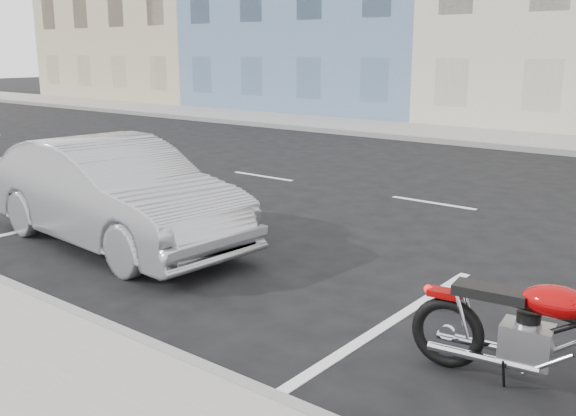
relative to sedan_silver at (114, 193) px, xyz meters
name	(u,v)px	position (x,y,z in m)	size (l,w,h in m)	color
ground	(548,221)	(4.34, 5.06, -0.73)	(120.00, 120.00, 0.00)	black
sidewalk_far	(471,136)	(-0.66, 13.76, -0.66)	(80.00, 3.40, 0.15)	gray
curb_far	(447,142)	(-0.66, 12.06, -0.65)	(80.00, 0.12, 0.16)	gray
sedan_silver	(114,193)	(0.00, 0.00, 0.00)	(1.55, 4.45, 1.47)	#94969B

